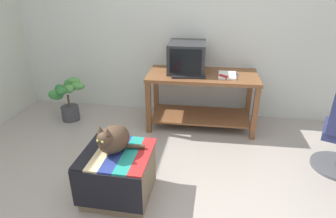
{
  "coord_description": "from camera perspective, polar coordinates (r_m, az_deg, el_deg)",
  "views": [
    {
      "loc": [
        0.42,
        -1.81,
        1.81
      ],
      "look_at": [
        -0.05,
        0.85,
        0.55
      ],
      "focal_mm": 30.88,
      "sensor_mm": 36.0,
      "label": 1
    }
  ],
  "objects": [
    {
      "name": "stapler",
      "position": [
        3.46,
        10.88,
        6.24
      ],
      "size": [
        0.11,
        0.1,
        0.04
      ],
      "primitive_type": "cube",
      "rotation": [
        0.0,
        0.0,
        0.9
      ],
      "color": "#A31E1E",
      "rests_on": "desk"
    },
    {
      "name": "keyboard",
      "position": [
        3.46,
        4.07,
        6.5
      ],
      "size": [
        0.42,
        0.2,
        0.02
      ],
      "primitive_type": "cube",
      "rotation": [
        0.0,
        0.0,
        0.14
      ],
      "color": "black",
      "rests_on": "desk"
    },
    {
      "name": "pen",
      "position": [
        3.66,
        13.2,
        6.84
      ],
      "size": [
        0.1,
        0.11,
        0.01
      ],
      "primitive_type": "cylinder",
      "rotation": [
        0.0,
        1.57,
        2.27
      ],
      "color": "#2351B2",
      "rests_on": "desk"
    },
    {
      "name": "ground_plane",
      "position": [
        2.6,
        -2.33,
        -19.24
      ],
      "size": [
        14.0,
        14.0,
        0.0
      ],
      "primitive_type": "plane",
      "color": "#9E9389"
    },
    {
      "name": "ottoman_with_blanket",
      "position": [
        2.63,
        -9.81,
        -12.54
      ],
      "size": [
        0.58,
        0.58,
        0.45
      ],
      "color": "#7A664C",
      "rests_on": "ground_plane"
    },
    {
      "name": "desk",
      "position": [
        3.67,
        6.68,
        3.57
      ],
      "size": [
        1.37,
        0.69,
        0.71
      ],
      "rotation": [
        0.0,
        0.0,
        0.04
      ],
      "color": "brown",
      "rests_on": "ground_plane"
    },
    {
      "name": "tv_monitor",
      "position": [
        3.62,
        3.74,
        10.12
      ],
      "size": [
        0.47,
        0.49,
        0.36
      ],
      "rotation": [
        0.0,
        0.0,
        0.04
      ],
      "color": "#28282B",
      "rests_on": "desk"
    },
    {
      "name": "cat",
      "position": [
        2.46,
        -10.79,
        -5.84
      ],
      "size": [
        0.4,
        0.36,
        0.29
      ],
      "rotation": [
        0.0,
        0.0,
        -0.29
      ],
      "color": "#473323",
      "rests_on": "ottoman_with_blanket"
    },
    {
      "name": "back_wall",
      "position": [
        3.92,
        3.84,
        17.47
      ],
      "size": [
        8.0,
        0.1,
        2.6
      ],
      "primitive_type": "cube",
      "color": "silver",
      "rests_on": "ground_plane"
    },
    {
      "name": "potted_plant",
      "position": [
        4.07,
        -19.16,
        2.0
      ],
      "size": [
        0.46,
        0.38,
        0.58
      ],
      "color": "#3D3D42",
      "rests_on": "ground_plane"
    },
    {
      "name": "book",
      "position": [
        3.55,
        11.62,
        6.56
      ],
      "size": [
        0.21,
        0.29,
        0.02
      ],
      "primitive_type": "cube",
      "rotation": [
        0.0,
        0.0,
        -0.02
      ],
      "color": "white",
      "rests_on": "desk"
    }
  ]
}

